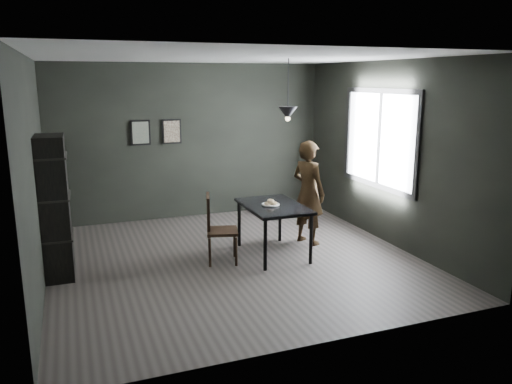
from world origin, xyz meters
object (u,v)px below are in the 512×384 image
object	(u,v)px
white_plate	(271,205)
shelf_unit	(55,208)
woman	(308,193)
wood_chair	(216,224)
cafe_table	(273,210)
pendant_lamp	(288,113)

from	to	relation	value
white_plate	shelf_unit	size ratio (longest dim) A/B	0.12
white_plate	woman	bearing A→B (deg)	22.86
white_plate	wood_chair	distance (m)	0.84
shelf_unit	white_plate	bearing A→B (deg)	-3.57
woman	wood_chair	size ratio (longest dim) A/B	1.67
cafe_table	shelf_unit	xyz separation A→B (m)	(-2.92, 0.22, 0.25)
wood_chair	white_plate	bearing A→B (deg)	14.40
woman	pendant_lamp	size ratio (longest dim) A/B	1.87
white_plate	pendant_lamp	world-z (taller)	pendant_lamp
shelf_unit	pendant_lamp	size ratio (longest dim) A/B	2.13
shelf_unit	woman	bearing A→B (deg)	2.44
shelf_unit	pendant_lamp	xyz separation A→B (m)	(3.17, -0.12, 1.13)
wood_chair	pendant_lamp	size ratio (longest dim) A/B	1.12
cafe_table	pendant_lamp	size ratio (longest dim) A/B	1.39
shelf_unit	cafe_table	bearing A→B (deg)	-3.25
woman	shelf_unit	bearing A→B (deg)	67.74
white_plate	wood_chair	world-z (taller)	wood_chair
wood_chair	pendant_lamp	bearing A→B (deg)	20.26
cafe_table	white_plate	size ratio (longest dim) A/B	5.22
cafe_table	white_plate	bearing A→B (deg)	-165.48
wood_chair	woman	bearing A→B (deg)	26.05
woman	shelf_unit	size ratio (longest dim) A/B	0.88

